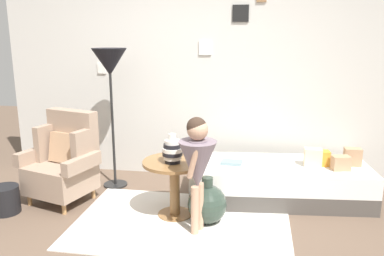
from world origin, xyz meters
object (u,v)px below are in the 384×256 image
(armchair, at_px, (64,161))
(floor_lamp, at_px, (110,68))
(vase_striped, at_px, (172,151))
(person_child, at_px, (197,161))
(side_table, at_px, (175,176))
(book_on_daybed, at_px, (232,162))
(demijohn_near, at_px, (207,204))
(magazine_basket, at_px, (5,200))
(daybed, at_px, (278,181))

(armchair, bearing_deg, floor_lamp, 51.32)
(vase_striped, height_order, person_child, person_child)
(person_child, bearing_deg, side_table, 132.53)
(side_table, distance_m, book_on_daybed, 0.73)
(vase_striped, bearing_deg, armchair, 169.03)
(armchair, xyz_separation_m, book_on_daybed, (1.78, 0.33, -0.02))
(person_child, height_order, book_on_daybed, person_child)
(vase_striped, relative_size, demijohn_near, 0.62)
(floor_lamp, xyz_separation_m, book_on_daybed, (1.39, -0.15, -0.99))
(person_child, bearing_deg, vase_striped, 138.63)
(person_child, distance_m, book_on_daybed, 0.89)
(side_table, bearing_deg, armchair, 171.37)
(person_child, bearing_deg, magazine_basket, 177.93)
(book_on_daybed, distance_m, magazine_basket, 2.36)
(vase_striped, bearing_deg, person_child, -41.37)
(daybed, bearing_deg, demijohn_near, -135.31)
(vase_striped, distance_m, demijohn_near, 0.61)
(demijohn_near, bearing_deg, magazine_basket, -176.34)
(side_table, xyz_separation_m, magazine_basket, (-1.70, -0.23, -0.28))
(armchair, height_order, side_table, armchair)
(armchair, relative_size, vase_striped, 3.41)
(daybed, distance_m, book_on_daybed, 0.56)
(armchair, relative_size, demijohn_near, 2.11)
(magazine_basket, bearing_deg, book_on_daybed, 18.51)
(side_table, bearing_deg, book_on_daybed, 44.92)
(daybed, relative_size, side_table, 3.16)
(person_child, bearing_deg, book_on_daybed, 73.11)
(vase_striped, height_order, floor_lamp, floor_lamp)
(armchair, height_order, demijohn_near, armchair)
(daybed, relative_size, book_on_daybed, 8.94)
(side_table, bearing_deg, vase_striped, -97.15)
(person_child, xyz_separation_m, book_on_daybed, (0.25, 0.82, -0.27))
(demijohn_near, xyz_separation_m, magazine_basket, (-2.04, -0.13, -0.05))
(person_child, xyz_separation_m, demijohn_near, (0.06, 0.20, -0.49))
(demijohn_near, bearing_deg, floor_lamp, 147.81)
(armchair, relative_size, book_on_daybed, 4.41)
(daybed, xyz_separation_m, vase_striped, (-1.04, -0.64, 0.49))
(floor_lamp, bearing_deg, armchair, -128.68)
(armchair, xyz_separation_m, side_table, (1.26, -0.19, -0.02))
(vase_striped, distance_m, magazine_basket, 1.79)
(floor_lamp, distance_m, person_child, 1.66)
(armchair, xyz_separation_m, floor_lamp, (0.38, 0.48, 0.96))
(side_table, xyz_separation_m, vase_striped, (-0.01, -0.05, 0.28))
(book_on_daybed, bearing_deg, armchair, -169.52)
(armchair, xyz_separation_m, magazine_basket, (-0.45, -0.42, -0.30))
(daybed, xyz_separation_m, book_on_daybed, (-0.51, -0.07, 0.22))
(book_on_daybed, distance_m, demijohn_near, 0.68)
(vase_striped, relative_size, book_on_daybed, 1.29)
(vase_striped, distance_m, book_on_daybed, 0.82)
(magazine_basket, bearing_deg, vase_striped, 5.86)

